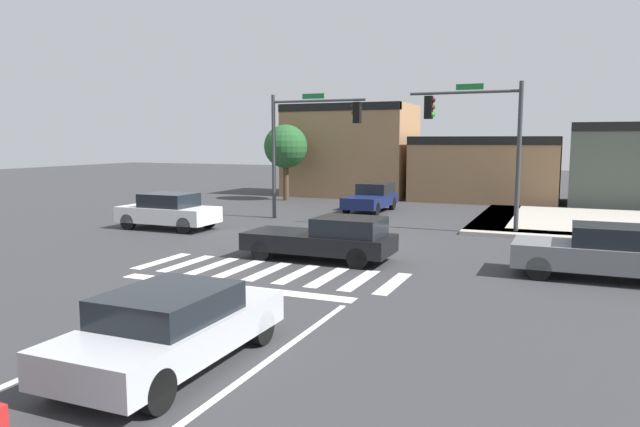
# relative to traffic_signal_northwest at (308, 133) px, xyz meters

# --- Properties ---
(ground_plane) EXTENTS (120.00, 120.00, 0.00)m
(ground_plane) POSITION_rel_traffic_signal_northwest_xyz_m (3.44, -6.09, -4.14)
(ground_plane) COLOR #353538
(crosswalk_near) EXTENTS (7.96, 2.57, 0.01)m
(crosswalk_near) POSITION_rel_traffic_signal_northwest_xyz_m (3.44, -10.59, -4.14)
(crosswalk_near) COLOR silver
(crosswalk_near) RESTS_ON ground_plane
(lane_markings) EXTENTS (6.80, 20.25, 0.01)m
(lane_markings) POSITION_rel_traffic_signal_northwest_xyz_m (4.55, -18.11, -4.14)
(lane_markings) COLOR white
(lane_markings) RESTS_ON ground_plane
(bike_detector_marking) EXTENTS (1.19, 1.19, 0.01)m
(bike_detector_marking) POSITION_rel_traffic_signal_northwest_xyz_m (5.05, -14.42, -4.14)
(bike_detector_marking) COLOR yellow
(bike_detector_marking) RESTS_ON ground_plane
(curb_corner_northeast) EXTENTS (10.00, 10.60, 0.15)m
(curb_corner_northeast) POSITION_rel_traffic_signal_northwest_xyz_m (11.93, 3.33, -4.07)
(curb_corner_northeast) COLOR #B2AA9E
(curb_corner_northeast) RESTS_ON ground_plane
(storefront_row) EXTENTS (25.72, 6.54, 6.15)m
(storefront_row) POSITION_rel_traffic_signal_northwest_xyz_m (5.70, 12.81, -1.60)
(storefront_row) COLOR #93704C
(storefront_row) RESTS_ON ground_plane
(traffic_signal_northwest) EXTENTS (4.74, 0.32, 5.94)m
(traffic_signal_northwest) POSITION_rel_traffic_signal_northwest_xyz_m (0.00, 0.00, 0.00)
(traffic_signal_northwest) COLOR #383A3D
(traffic_signal_northwest) RESTS_ON ground_plane
(traffic_signal_northeast) EXTENTS (4.54, 0.32, 6.11)m
(traffic_signal_northeast) POSITION_rel_traffic_signal_northwest_xyz_m (7.96, -0.72, 0.08)
(traffic_signal_northeast) COLOR #383A3D
(traffic_signal_northeast) RESTS_ON ground_plane
(car_gray) EXTENTS (4.66, 1.91, 1.50)m
(car_gray) POSITION_rel_traffic_signal_northwest_xyz_m (12.46, -7.84, -3.37)
(car_gray) COLOR slate
(car_gray) RESTS_ON ground_plane
(car_white) EXTENTS (4.23, 1.92, 1.55)m
(car_white) POSITION_rel_traffic_signal_northwest_xyz_m (-4.32, -4.98, -3.36)
(car_white) COLOR white
(car_white) RESTS_ON ground_plane
(car_black) EXTENTS (4.76, 1.89, 1.41)m
(car_black) POSITION_rel_traffic_signal_northwest_xyz_m (4.41, -8.42, -3.44)
(car_black) COLOR black
(car_black) RESTS_ON ground_plane
(car_navy) EXTENTS (1.80, 4.40, 1.49)m
(car_navy) POSITION_rel_traffic_signal_northwest_xyz_m (1.78, 4.38, -3.39)
(car_navy) COLOR #141E4C
(car_navy) RESTS_ON ground_plane
(car_silver) EXTENTS (1.93, 4.49, 1.35)m
(car_silver) POSITION_rel_traffic_signal_northwest_xyz_m (5.38, -17.66, -3.44)
(car_silver) COLOR #B7BABF
(car_silver) RESTS_ON ground_plane
(roadside_tree) EXTENTS (2.73, 2.73, 4.76)m
(roadside_tree) POSITION_rel_traffic_signal_northwest_xyz_m (-5.06, 7.91, -0.78)
(roadside_tree) COLOR #4C3823
(roadside_tree) RESTS_ON ground_plane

